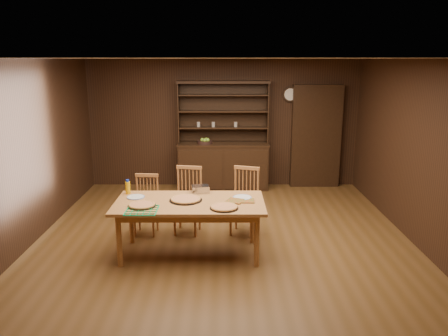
{
  "coord_description": "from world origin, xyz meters",
  "views": [
    {
      "loc": [
        0.0,
        -5.92,
        2.59
      ],
      "look_at": [
        0.01,
        0.4,
        1.01
      ],
      "focal_mm": 35.0,
      "sensor_mm": 36.0,
      "label": 1
    }
  ],
  "objects_px": {
    "dining_table": "(190,207)",
    "juice_bottle": "(128,187)",
    "chair_right": "(245,198)",
    "chair_center": "(188,198)",
    "china_hutch": "(223,160)",
    "chair_left": "(146,202)"
  },
  "relations": [
    {
      "from": "chair_left",
      "to": "chair_center",
      "type": "relative_size",
      "value": 0.89
    },
    {
      "from": "chair_left",
      "to": "juice_bottle",
      "type": "xyz_separation_m",
      "value": [
        -0.17,
        -0.42,
        0.37
      ]
    },
    {
      "from": "dining_table",
      "to": "chair_center",
      "type": "bearing_deg",
      "value": 96.01
    },
    {
      "from": "chair_left",
      "to": "chair_center",
      "type": "bearing_deg",
      "value": 9.17
    },
    {
      "from": "chair_right",
      "to": "juice_bottle",
      "type": "xyz_separation_m",
      "value": [
        -1.67,
        -0.44,
        0.31
      ]
    },
    {
      "from": "chair_right",
      "to": "chair_left",
      "type": "bearing_deg",
      "value": -161.64
    },
    {
      "from": "dining_table",
      "to": "juice_bottle",
      "type": "bearing_deg",
      "value": 158.51
    },
    {
      "from": "dining_table",
      "to": "china_hutch",
      "type": "bearing_deg",
      "value": 81.93
    },
    {
      "from": "chair_center",
      "to": "juice_bottle",
      "type": "height_order",
      "value": "chair_center"
    },
    {
      "from": "chair_left",
      "to": "juice_bottle",
      "type": "distance_m",
      "value": 0.59
    },
    {
      "from": "dining_table",
      "to": "juice_bottle",
      "type": "distance_m",
      "value": 0.97
    },
    {
      "from": "chair_right",
      "to": "juice_bottle",
      "type": "relative_size",
      "value": 4.97
    },
    {
      "from": "chair_center",
      "to": "china_hutch",
      "type": "bearing_deg",
      "value": 87.29
    },
    {
      "from": "dining_table",
      "to": "chair_right",
      "type": "bearing_deg",
      "value": 45.4
    },
    {
      "from": "chair_center",
      "to": "chair_left",
      "type": "bearing_deg",
      "value": -165.11
    },
    {
      "from": "juice_bottle",
      "to": "dining_table",
      "type": "bearing_deg",
      "value": -21.49
    },
    {
      "from": "chair_center",
      "to": "juice_bottle",
      "type": "relative_size",
      "value": 4.96
    },
    {
      "from": "dining_table",
      "to": "chair_right",
      "type": "height_order",
      "value": "chair_right"
    },
    {
      "from": "juice_bottle",
      "to": "china_hutch",
      "type": "bearing_deg",
      "value": 64.47
    },
    {
      "from": "china_hutch",
      "to": "juice_bottle",
      "type": "xyz_separation_m",
      "value": [
        -1.34,
        -2.81,
        0.25
      ]
    },
    {
      "from": "chair_center",
      "to": "chair_right",
      "type": "distance_m",
      "value": 0.86
    },
    {
      "from": "chair_left",
      "to": "chair_right",
      "type": "xyz_separation_m",
      "value": [
        1.5,
        0.01,
        0.06
      ]
    }
  ]
}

